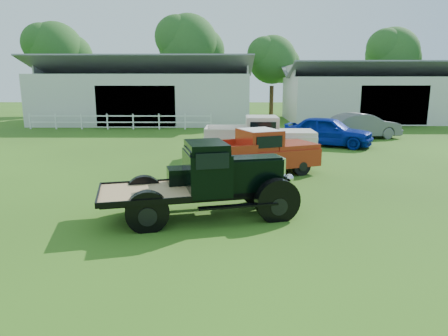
# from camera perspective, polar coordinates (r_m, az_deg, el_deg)

# --- Properties ---
(ground) EXTENTS (120.00, 120.00, 0.00)m
(ground) POSITION_cam_1_polar(r_m,az_deg,el_deg) (11.33, -1.08, -6.50)
(ground) COLOR #2D4D15
(shed_left) EXTENTS (18.80, 10.20, 5.60)m
(shed_left) POSITION_cam_1_polar(r_m,az_deg,el_deg) (37.45, -10.89, 10.81)
(shed_left) COLOR silver
(shed_left) RESTS_ON ground
(shed_right) EXTENTS (16.80, 9.20, 5.20)m
(shed_right) POSITION_cam_1_polar(r_m,az_deg,el_deg) (40.13, 20.85, 10.04)
(shed_right) COLOR silver
(shed_right) RESTS_ON ground
(fence_rail) EXTENTS (14.20, 0.16, 1.20)m
(fence_rail) POSITION_cam_1_polar(r_m,az_deg,el_deg) (31.97, -14.60, 6.46)
(fence_rail) COLOR white
(fence_rail) RESTS_ON ground
(tree_a) EXTENTS (6.30, 6.30, 10.50)m
(tree_a) POSITION_cam_1_polar(r_m,az_deg,el_deg) (47.43, -22.79, 13.33)
(tree_a) COLOR #29471A
(tree_a) RESTS_ON ground
(tree_b) EXTENTS (6.90, 6.90, 11.50)m
(tree_b) POSITION_cam_1_polar(r_m,az_deg,el_deg) (44.97, -5.10, 14.96)
(tree_b) COLOR #29471A
(tree_b) RESTS_ON ground
(tree_c) EXTENTS (5.40, 5.40, 9.00)m
(tree_c) POSITION_cam_1_polar(r_m,az_deg,el_deg) (43.97, 6.88, 13.35)
(tree_c) COLOR #29471A
(tree_c) RESTS_ON ground
(tree_d) EXTENTS (6.00, 6.00, 10.00)m
(tree_d) POSITION_cam_1_polar(r_m,az_deg,el_deg) (48.10, 22.76, 13.01)
(tree_d) COLOR #29471A
(tree_d) RESTS_ON ground
(vintage_flatbed) EXTENTS (5.55, 3.27, 2.06)m
(vintage_flatbed) POSITION_cam_1_polar(r_m,az_deg,el_deg) (10.84, -3.03, -1.70)
(vintage_flatbed) COLOR black
(vintage_flatbed) RESTS_ON ground
(red_pickup) EXTENTS (5.35, 3.69, 1.82)m
(red_pickup) POSITION_cam_1_polar(r_m,az_deg,el_deg) (15.81, 4.73, 2.30)
(red_pickup) COLOR #A72815
(red_pickup) RESTS_ON ground
(white_pickup) EXTENTS (5.43, 2.17, 1.99)m
(white_pickup) POSITION_cam_1_polar(r_m,az_deg,el_deg) (19.17, 5.06, 4.30)
(white_pickup) COLOR beige
(white_pickup) RESTS_ON ground
(misc_car_blue) EXTENTS (5.32, 4.03, 1.69)m
(misc_car_blue) POSITION_cam_1_polar(r_m,az_deg,el_deg) (23.69, 14.64, 5.12)
(misc_car_blue) COLOR #051F94
(misc_car_blue) RESTS_ON ground
(misc_car_grey) EXTENTS (5.21, 2.83, 1.63)m
(misc_car_grey) POSITION_cam_1_polar(r_m,az_deg,el_deg) (27.44, 19.09, 5.72)
(misc_car_grey) COLOR #5B5B5B
(misc_car_grey) RESTS_ON ground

